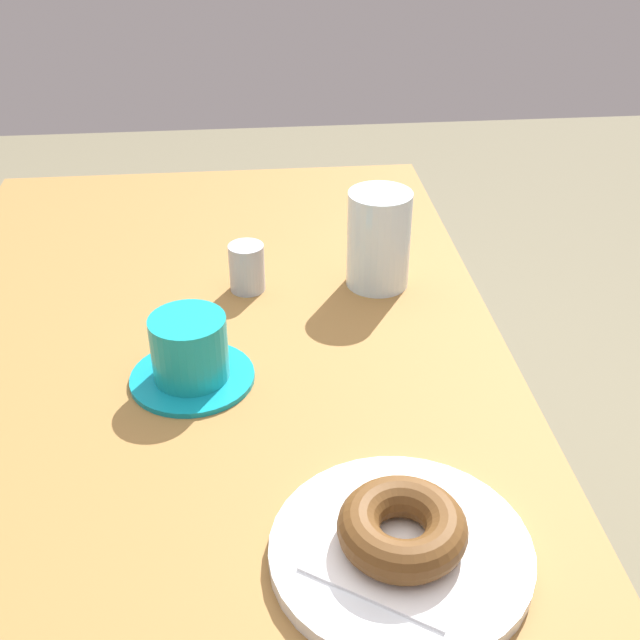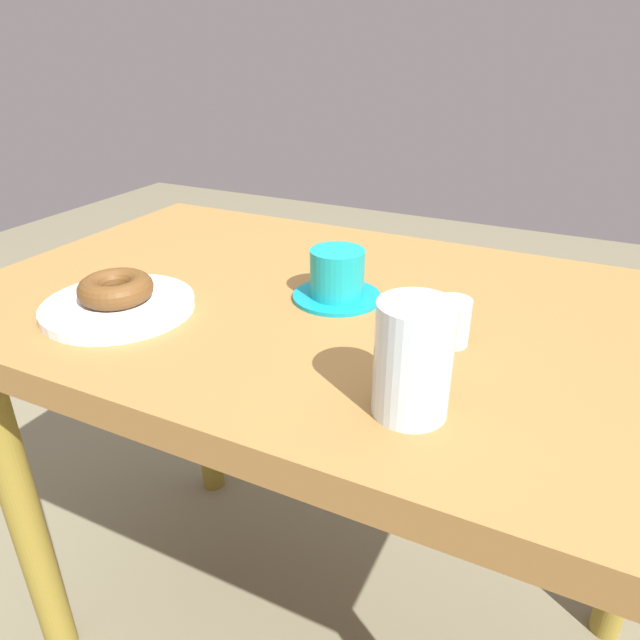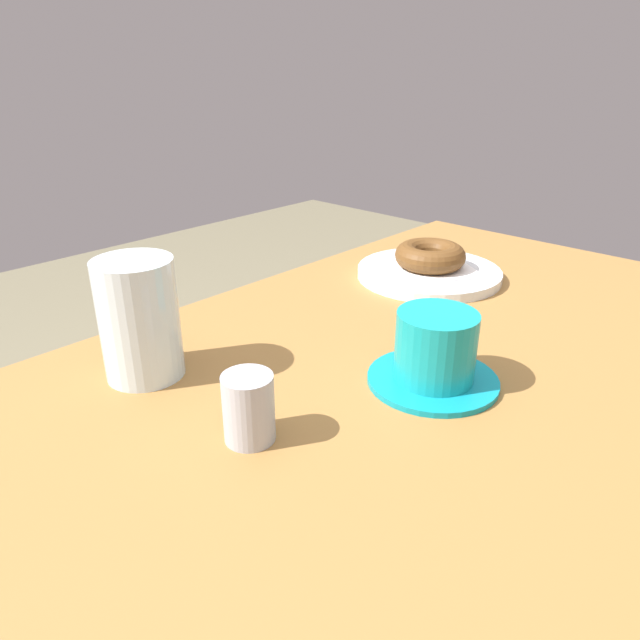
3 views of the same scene
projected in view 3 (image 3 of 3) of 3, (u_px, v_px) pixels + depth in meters
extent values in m
cube|color=olive|center=(412.00, 403.00, 0.59)|extent=(1.15, 0.68, 0.04)
cylinder|color=olive|center=(432.00, 418.00, 1.23)|extent=(0.06, 0.06, 0.71)
cylinder|color=white|center=(429.00, 273.00, 0.87)|extent=(0.21, 0.21, 0.01)
cube|color=white|center=(429.00, 268.00, 0.86)|extent=(0.17, 0.17, 0.00)
torus|color=brown|center=(430.00, 256.00, 0.86)|extent=(0.10, 0.10, 0.03)
cylinder|color=silver|center=(139.00, 319.00, 0.58)|extent=(0.08, 0.08, 0.12)
cylinder|color=#108CA2|center=(433.00, 380.00, 0.59)|extent=(0.13, 0.13, 0.01)
cylinder|color=teal|center=(436.00, 346.00, 0.57)|extent=(0.08, 0.08, 0.07)
cylinder|color=black|center=(438.00, 317.00, 0.56)|extent=(0.07, 0.07, 0.00)
cylinder|color=#ABAFBB|center=(249.00, 408.00, 0.49)|extent=(0.04, 0.04, 0.06)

